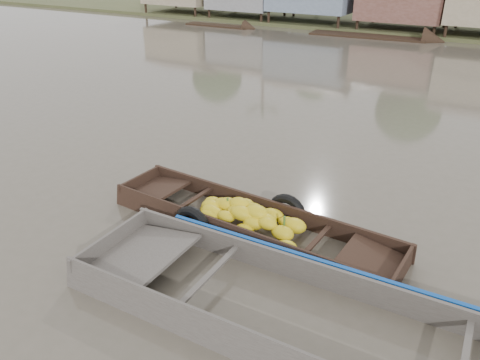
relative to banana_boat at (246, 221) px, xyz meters
The scene contains 3 objects.
ground 0.96m from the banana_boat, 78.70° to the right, with size 120.00×120.00×0.00m, color #534D3F.
banana_boat is the anchor object (origin of this frame).
viewer_boat 3.22m from the banana_boat, 38.64° to the right, with size 8.69×2.47×0.69m.
Camera 1 is at (4.03, -6.45, 5.39)m, focal length 35.00 mm.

